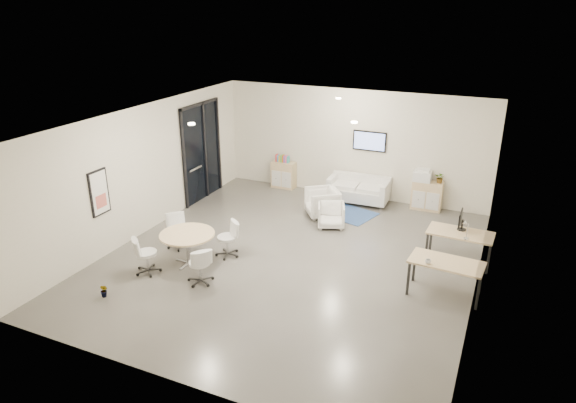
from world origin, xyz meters
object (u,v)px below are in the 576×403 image
(desk_front, at_px, (446,265))
(loveseat, at_px, (359,190))
(armchair_right, at_px, (331,214))
(desk_rear, at_px, (460,235))
(sideboard_left, at_px, (284,175))
(sideboard_right, at_px, (427,196))
(round_table, at_px, (187,237))
(armchair_left, at_px, (322,201))

(desk_front, bearing_deg, loveseat, 129.99)
(armchair_right, height_order, desk_rear, desk_rear)
(loveseat, height_order, desk_rear, loveseat)
(sideboard_left, relative_size, desk_front, 0.57)
(sideboard_left, relative_size, desk_rear, 0.58)
(desk_rear, bearing_deg, sideboard_left, 155.16)
(sideboard_right, xyz_separation_m, armchair_right, (-2.06, -2.23, -0.06))
(loveseat, relative_size, round_table, 1.45)
(sideboard_right, bearing_deg, desk_front, -75.71)
(sideboard_left, height_order, armchair_left, armchair_left)
(loveseat, relative_size, armchair_left, 2.08)
(sideboard_right, bearing_deg, armchair_right, -132.69)
(loveseat, distance_m, round_table, 5.76)
(sideboard_left, distance_m, loveseat, 2.53)
(sideboard_right, bearing_deg, round_table, -128.21)
(armchair_left, bearing_deg, desk_rear, 35.04)
(sideboard_right, distance_m, desk_front, 4.60)
(sideboard_right, xyz_separation_m, round_table, (-4.29, -5.45, 0.24))
(loveseat, distance_m, armchair_right, 2.02)
(desk_front, relative_size, round_table, 1.21)
(loveseat, relative_size, desk_rear, 1.23)
(sideboard_left, height_order, loveseat, sideboard_left)
(desk_rear, bearing_deg, armchair_right, 170.80)
(loveseat, bearing_deg, armchair_left, -114.89)
(armchair_right, bearing_deg, desk_rear, -32.33)
(sideboard_left, height_order, armchair_right, sideboard_left)
(sideboard_left, xyz_separation_m, armchair_right, (2.38, -2.24, -0.07))
(armchair_left, relative_size, desk_front, 0.58)
(armchair_left, xyz_separation_m, desk_front, (3.66, -2.81, 0.24))
(loveseat, xyz_separation_m, round_table, (-2.37, -5.24, 0.30))
(sideboard_left, distance_m, round_table, 5.47)
(round_table, bearing_deg, desk_rear, 24.82)
(loveseat, bearing_deg, sideboard_left, 173.13)
(sideboard_left, bearing_deg, armchair_left, -40.79)
(sideboard_left, xyz_separation_m, armchair_left, (1.91, -1.65, 0.01))
(armchair_left, xyz_separation_m, round_table, (-1.76, -3.81, 0.23))
(armchair_left, distance_m, desk_rear, 3.96)
(sideboard_left, distance_m, desk_rear, 6.37)
(sideboard_left, relative_size, sideboard_right, 1.00)
(armchair_right, height_order, round_table, round_table)
(desk_front, bearing_deg, armchair_left, 146.71)
(desk_rear, distance_m, round_table, 6.07)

